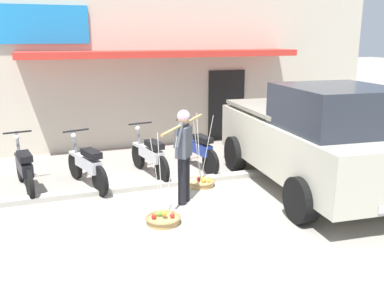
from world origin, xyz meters
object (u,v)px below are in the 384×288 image
at_px(fruit_basket_left_side, 163,219).
at_px(motorcycle_third_in_row, 150,155).
at_px(fruit_vendor, 184,150).
at_px(motorcycle_second_in_row, 87,165).
at_px(parked_truck, 313,138).
at_px(motorcycle_end_of_row, 197,149).
at_px(motorcycle_nearest_shop, 24,168).
at_px(fruit_basket_right_side, 201,182).

relative_size(fruit_basket_left_side, motorcycle_third_in_row, 0.80).
relative_size(fruit_vendor, fruit_basket_left_side, 1.17).
height_order(motorcycle_second_in_row, parked_truck, parked_truck).
xyz_separation_m(motorcycle_third_in_row, motorcycle_end_of_row, (1.13, 0.14, 0.00)).
relative_size(motorcycle_nearest_shop, motorcycle_end_of_row, 1.00).
height_order(fruit_vendor, motorcycle_end_of_row, fruit_vendor).
xyz_separation_m(motorcycle_end_of_row, parked_truck, (1.61, -2.02, 0.58)).
xyz_separation_m(fruit_vendor, motorcycle_third_in_row, (-0.20, 1.69, -0.53)).
height_order(fruit_basket_left_side, motorcycle_nearest_shop, fruit_basket_left_side).
distance_m(motorcycle_nearest_shop, motorcycle_end_of_row, 3.65).
bearing_deg(fruit_basket_left_side, motorcycle_end_of_row, 58.97).
height_order(fruit_basket_right_side, motorcycle_third_in_row, fruit_basket_right_side).
relative_size(motorcycle_second_in_row, motorcycle_third_in_row, 0.98).
distance_m(motorcycle_second_in_row, motorcycle_third_in_row, 1.37).
bearing_deg(fruit_vendor, motorcycle_third_in_row, 96.62).
distance_m(motorcycle_third_in_row, motorcycle_end_of_row, 1.14).
bearing_deg(motorcycle_nearest_shop, motorcycle_third_in_row, 1.06).
height_order(motorcycle_nearest_shop, motorcycle_second_in_row, same).
distance_m(fruit_basket_left_side, motorcycle_end_of_row, 3.00).
bearing_deg(motorcycle_third_in_row, parked_truck, -34.44).
relative_size(fruit_basket_left_side, motorcycle_nearest_shop, 0.80).
height_order(fruit_basket_right_side, motorcycle_end_of_row, fruit_basket_right_side).
xyz_separation_m(fruit_vendor, motorcycle_end_of_row, (0.93, 1.83, -0.53)).
distance_m(fruit_basket_left_side, motorcycle_third_in_row, 2.48).
xyz_separation_m(fruit_basket_right_side, motorcycle_second_in_row, (-2.14, 0.69, 0.37)).
distance_m(fruit_basket_left_side, fruit_basket_right_side, 1.89).
bearing_deg(fruit_vendor, fruit_basket_left_side, -129.67).
distance_m(fruit_vendor, parked_truck, 2.55).
bearing_deg(motorcycle_end_of_row, fruit_vendor, -117.07).
bearing_deg(motorcycle_nearest_shop, fruit_basket_right_side, -15.46).
bearing_deg(fruit_basket_left_side, fruit_basket_right_side, 50.26).
xyz_separation_m(fruit_basket_right_side, motorcycle_end_of_row, (0.33, 1.10, 0.37)).
bearing_deg(fruit_basket_left_side, fruit_vendor, 50.33).
bearing_deg(fruit_basket_right_side, fruit_basket_left_side, -129.74).
bearing_deg(motorcycle_second_in_row, motorcycle_third_in_row, 11.46).
xyz_separation_m(fruit_vendor, motorcycle_second_in_row, (-1.54, 1.42, -0.53)).
bearing_deg(fruit_basket_left_side, parked_truck, 9.70).
relative_size(motorcycle_nearest_shop, parked_truck, 0.37).
relative_size(fruit_basket_right_side, motorcycle_third_in_row, 0.80).
relative_size(fruit_basket_right_side, motorcycle_end_of_row, 0.80).
bearing_deg(parked_truck, motorcycle_nearest_shop, 160.77).
distance_m(fruit_basket_right_side, motorcycle_nearest_shop, 3.46).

